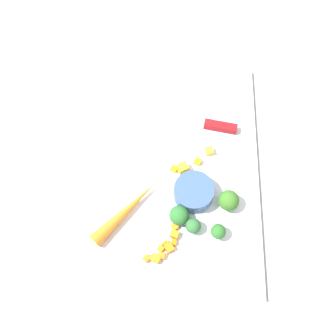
% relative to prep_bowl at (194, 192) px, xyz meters
% --- Properties ---
extents(ground_plane, '(4.00, 4.00, 0.00)m').
position_rel_prep_bowl_xyz_m(ground_plane, '(-0.06, -0.05, -0.03)').
color(ground_plane, gray).
extents(cutting_board, '(0.54, 0.39, 0.01)m').
position_rel_prep_bowl_xyz_m(cutting_board, '(-0.06, -0.05, -0.02)').
color(cutting_board, white).
rests_on(cutting_board, ground_plane).
extents(prep_bowl, '(0.08, 0.08, 0.04)m').
position_rel_prep_bowl_xyz_m(prep_bowl, '(0.00, 0.00, 0.00)').
color(prep_bowl, '#375584').
rests_on(prep_bowl, cutting_board).
extents(chef_knife, '(0.08, 0.32, 0.02)m').
position_rel_prep_bowl_xyz_m(chef_knife, '(-0.17, -0.00, -0.01)').
color(chef_knife, silver).
rests_on(chef_knife, cutting_board).
extents(whole_carrot, '(0.15, 0.14, 0.03)m').
position_rel_prep_bowl_xyz_m(whole_carrot, '(0.04, -0.14, -0.00)').
color(whole_carrot, orange).
rests_on(whole_carrot, cutting_board).
extents(carrot_dice_0, '(0.02, 0.02, 0.01)m').
position_rel_prep_bowl_xyz_m(carrot_dice_0, '(0.14, -0.07, -0.01)').
color(carrot_dice_0, orange).
rests_on(carrot_dice_0, cutting_board).
extents(carrot_dice_1, '(0.02, 0.02, 0.01)m').
position_rel_prep_bowl_xyz_m(carrot_dice_1, '(0.11, -0.06, -0.01)').
color(carrot_dice_1, orange).
rests_on(carrot_dice_1, cutting_board).
extents(carrot_dice_2, '(0.01, 0.01, 0.01)m').
position_rel_prep_bowl_xyz_m(carrot_dice_2, '(0.10, -0.04, -0.01)').
color(carrot_dice_2, orange).
rests_on(carrot_dice_2, cutting_board).
extents(carrot_dice_3, '(0.02, 0.02, 0.01)m').
position_rel_prep_bowl_xyz_m(carrot_dice_3, '(0.11, -0.05, -0.01)').
color(carrot_dice_3, orange).
rests_on(carrot_dice_3, cutting_board).
extents(carrot_dice_4, '(0.02, 0.02, 0.01)m').
position_rel_prep_bowl_xyz_m(carrot_dice_4, '(0.14, -0.09, -0.01)').
color(carrot_dice_4, orange).
rests_on(carrot_dice_4, cutting_board).
extents(carrot_dice_5, '(0.02, 0.02, 0.01)m').
position_rel_prep_bowl_xyz_m(carrot_dice_5, '(0.13, -0.06, -0.01)').
color(carrot_dice_5, orange).
rests_on(carrot_dice_5, cutting_board).
extents(carrot_dice_6, '(0.02, 0.02, 0.01)m').
position_rel_prep_bowl_xyz_m(carrot_dice_6, '(0.12, -0.06, -0.01)').
color(carrot_dice_6, orange).
rests_on(carrot_dice_6, cutting_board).
extents(carrot_dice_7, '(0.02, 0.02, 0.01)m').
position_rel_prep_bowl_xyz_m(carrot_dice_7, '(0.07, -0.04, -0.01)').
color(carrot_dice_7, orange).
rests_on(carrot_dice_7, cutting_board).
extents(carrot_dice_8, '(0.02, 0.02, 0.02)m').
position_rel_prep_bowl_xyz_m(carrot_dice_8, '(0.09, -0.04, -0.01)').
color(carrot_dice_8, orange).
rests_on(carrot_dice_8, cutting_board).
extents(pepper_dice_0, '(0.03, 0.03, 0.02)m').
position_rel_prep_bowl_xyz_m(pepper_dice_0, '(-0.06, -0.02, -0.01)').
color(pepper_dice_0, yellow).
rests_on(pepper_dice_0, cutting_board).
extents(pepper_dice_1, '(0.02, 0.02, 0.02)m').
position_rel_prep_bowl_xyz_m(pepper_dice_1, '(-0.10, 0.03, -0.01)').
color(pepper_dice_1, yellow).
rests_on(pepper_dice_1, cutting_board).
extents(pepper_dice_2, '(0.02, 0.02, 0.01)m').
position_rel_prep_bowl_xyz_m(pepper_dice_2, '(-0.08, 0.01, -0.01)').
color(pepper_dice_2, yellow).
rests_on(pepper_dice_2, cutting_board).
extents(pepper_dice_3, '(0.02, 0.02, 0.01)m').
position_rel_prep_bowl_xyz_m(pepper_dice_3, '(-0.06, -0.04, -0.01)').
color(pepper_dice_3, yellow).
rests_on(pepper_dice_3, cutting_board).
extents(broccoli_floret_0, '(0.04, 0.04, 0.05)m').
position_rel_prep_bowl_xyz_m(broccoli_floret_0, '(0.02, 0.07, 0.01)').
color(broccoli_floret_0, '#80B267').
rests_on(broccoli_floret_0, cutting_board).
extents(broccoli_floret_1, '(0.04, 0.04, 0.04)m').
position_rel_prep_bowl_xyz_m(broccoli_floret_1, '(0.05, -0.03, 0.00)').
color(broccoli_floret_1, '#8BC063').
rests_on(broccoli_floret_1, cutting_board).
extents(broccoli_floret_2, '(0.03, 0.03, 0.04)m').
position_rel_prep_bowl_xyz_m(broccoli_floret_2, '(0.08, 0.05, 0.00)').
color(broccoli_floret_2, '#94B858').
rests_on(broccoli_floret_2, cutting_board).
extents(broccoli_floret_3, '(0.03, 0.03, 0.04)m').
position_rel_prep_bowl_xyz_m(broccoli_floret_3, '(0.07, -0.00, 0.00)').
color(broccoli_floret_3, '#8BB467').
rests_on(broccoli_floret_3, cutting_board).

